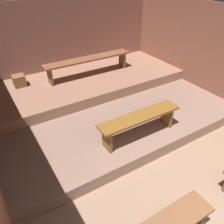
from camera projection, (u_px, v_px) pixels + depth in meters
name	position (u px, v px, depth m)	size (l,w,h in m)	color
ground	(126.00, 132.00, 4.76)	(5.64, 6.27, 0.08)	#8A6A55
wall_back	(68.00, 43.00, 6.09)	(5.64, 0.06, 2.21)	brown
wall_right	(217.00, 57.00, 5.21)	(0.06, 6.27, 2.21)	brown
platform_lower	(104.00, 106.00, 5.30)	(4.84, 3.69, 0.24)	#816355
platform_middle	(86.00, 82.00, 5.81)	(4.84, 1.90, 0.24)	#8B614E
bench_floor_left	(175.00, 223.00, 2.72)	(0.94, 0.33, 0.45)	brown
bench_lower_center	(140.00, 120.00, 4.04)	(1.57, 0.33, 0.45)	brown
bench_middle_center	(88.00, 61.00, 5.70)	(2.26, 0.33, 0.45)	brown
wooden_crate_middle	(19.00, 81.00, 5.32)	(0.26, 0.26, 0.26)	brown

